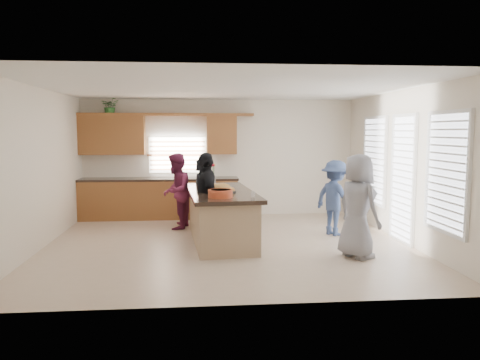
{
  "coord_description": "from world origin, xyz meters",
  "views": [
    {
      "loc": [
        -0.52,
        -8.31,
        2.05
      ],
      "look_at": [
        0.25,
        0.2,
        1.15
      ],
      "focal_mm": 35.0,
      "sensor_mm": 36.0,
      "label": 1
    }
  ],
  "objects": [
    {
      "name": "salad_bowl",
      "position": [
        -0.15,
        -0.64,
        1.02
      ],
      "size": [
        0.41,
        0.41,
        0.13
      ],
      "color": "#C34623",
      "rests_on": "island"
    },
    {
      "name": "woman_left_back",
      "position": [
        -0.47,
        1.2,
        0.74
      ],
      "size": [
        0.36,
        0.54,
        1.49
      ],
      "primitive_type": "imported",
      "rotation": [
        0.0,
        0.0,
        -1.57
      ],
      "color": "black",
      "rests_on": "ground"
    },
    {
      "name": "woman_left_mid",
      "position": [
        -0.98,
        1.46,
        0.79
      ],
      "size": [
        0.74,
        0.87,
        1.59
      ],
      "primitive_type": "imported",
      "rotation": [
        0.0,
        0.0,
        -1.76
      ],
      "color": "maroon",
      "rests_on": "ground"
    },
    {
      "name": "platter_mid",
      "position": [
        -0.08,
        0.51,
        0.98
      ],
      "size": [
        0.4,
        0.4,
        0.16
      ],
      "color": "black",
      "rests_on": "island"
    },
    {
      "name": "island",
      "position": [
        -0.1,
        0.25,
        0.45
      ],
      "size": [
        1.36,
        2.78,
        0.95
      ],
      "rotation": [
        0.0,
        0.0,
        0.08
      ],
      "color": "tan",
      "rests_on": "ground"
    },
    {
      "name": "potted_plant",
      "position": [
        -2.52,
        2.82,
        2.62
      ],
      "size": [
        0.41,
        0.36,
        0.44
      ],
      "primitive_type": "imported",
      "rotation": [
        0.0,
        0.0,
        0.05
      ],
      "color": "#377930",
      "rests_on": "back_cabinetry"
    },
    {
      "name": "clear_cup",
      "position": [
        0.38,
        -0.71,
        1.0
      ],
      "size": [
        0.07,
        0.07,
        0.1
      ],
      "primitive_type": "cylinder",
      "color": "white",
      "rests_on": "island"
    },
    {
      "name": "platter_front",
      "position": [
        -0.02,
        0.04,
        0.98
      ],
      "size": [
        0.38,
        0.38,
        0.15
      ],
      "color": "black",
      "rests_on": "island"
    },
    {
      "name": "plate_stack",
      "position": [
        -0.28,
        1.28,
        0.98
      ],
      "size": [
        0.22,
        0.22,
        0.05
      ],
      "primitive_type": "cylinder",
      "color": "#A383BF",
      "rests_on": "island"
    },
    {
      "name": "woman_right_back",
      "position": [
        2.17,
        0.58,
        0.74
      ],
      "size": [
        0.96,
        1.1,
        1.48
      ],
      "primitive_type": "imported",
      "rotation": [
        0.0,
        0.0,
        2.11
      ],
      "color": "#344772",
      "rests_on": "ground"
    },
    {
      "name": "right_wall_glazing",
      "position": [
        3.22,
        -0.13,
        1.34
      ],
      "size": [
        0.06,
        4.0,
        2.25
      ],
      "color": "white",
      "rests_on": "ground"
    },
    {
      "name": "platter_back",
      "position": [
        -0.26,
        0.62,
        0.98
      ],
      "size": [
        0.38,
        0.38,
        0.15
      ],
      "color": "black",
      "rests_on": "island"
    },
    {
      "name": "flower_vase",
      "position": [
        -0.22,
        1.49,
        1.16
      ],
      "size": [
        0.14,
        0.14,
        0.42
      ],
      "color": "silver",
      "rests_on": "island"
    },
    {
      "name": "room_shell",
      "position": [
        0.0,
        0.0,
        1.9
      ],
      "size": [
        6.52,
        6.02,
        2.81
      ],
      "color": "silver",
      "rests_on": "ground"
    },
    {
      "name": "woman_left_front",
      "position": [
        -0.38,
        0.08,
        0.83
      ],
      "size": [
        0.53,
        1.02,
        1.67
      ],
      "primitive_type": "imported",
      "rotation": [
        0.0,
        0.0,
        -1.44
      ],
      "color": "black",
      "rests_on": "ground"
    },
    {
      "name": "back_cabinetry",
      "position": [
        -1.47,
        2.73,
        0.91
      ],
      "size": [
        4.08,
        0.66,
        2.46
      ],
      "color": "brown",
      "rests_on": "ground"
    },
    {
      "name": "floor",
      "position": [
        0.0,
        0.0,
        0.0
      ],
      "size": [
        6.5,
        6.5,
        0.0
      ],
      "primitive_type": "plane",
      "color": "#CAAF96",
      "rests_on": "ground"
    },
    {
      "name": "woman_right_front",
      "position": [
        2.04,
        -1.08,
        0.84
      ],
      "size": [
        0.82,
        0.97,
        1.68
      ],
      "primitive_type": "imported",
      "rotation": [
        0.0,
        0.0,
        1.99
      ],
      "color": "gray",
      "rests_on": "ground"
    }
  ]
}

